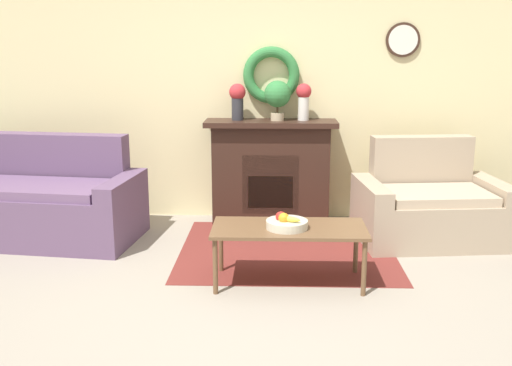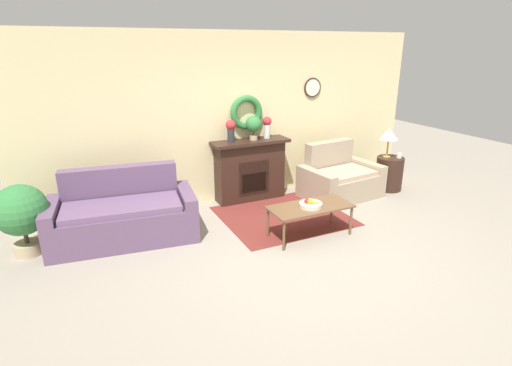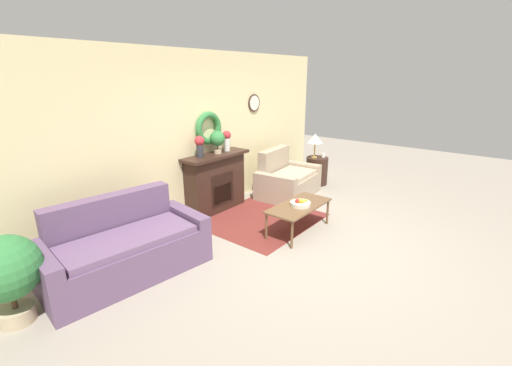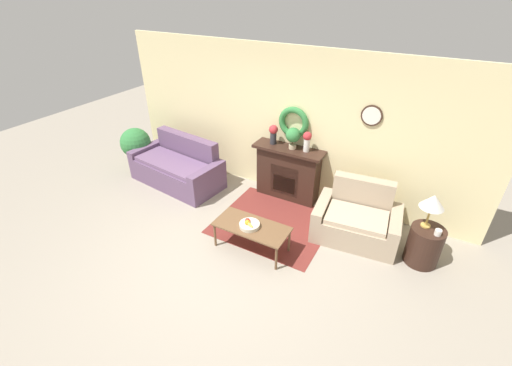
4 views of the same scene
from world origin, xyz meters
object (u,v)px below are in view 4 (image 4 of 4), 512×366
side_table_by_loveseat (424,245)px  fruit_bowl (249,225)px  potted_plant_floor_by_couch (136,144)px  table_lamp (433,202)px  vase_on_mantel_right (307,140)px  coffee_table (252,228)px  vase_on_mantel_left (273,133)px  loveseat_right (357,220)px  fireplace (288,172)px  couch_left (178,168)px  potted_plant_on_mantel (293,136)px  mug (438,232)px

side_table_by_loveseat → fruit_bowl: bearing=-156.7°
potted_plant_floor_by_couch → table_lamp: bearing=-0.5°
vase_on_mantel_right → coffee_table: bearing=-95.8°
fruit_bowl → vase_on_mantel_left: size_ratio=0.86×
loveseat_right → vase_on_mantel_left: 2.07m
loveseat_right → fruit_bowl: 1.74m
side_table_by_loveseat → vase_on_mantel_right: bearing=163.1°
fireplace → table_lamp: table_lamp is taller
side_table_by_loveseat → couch_left: bearing=179.4°
coffee_table → vase_on_mantel_left: (-0.48, 1.62, 0.83)m
side_table_by_loveseat → loveseat_right: bearing=173.3°
vase_on_mantel_left → potted_plant_on_mantel: bearing=-3.0°
coffee_table → side_table_by_loveseat: size_ratio=1.90×
couch_left → loveseat_right: 3.59m
vase_on_mantel_left → vase_on_mantel_right: vase_on_mantel_right is taller
loveseat_right → fireplace: bearing=153.9°
loveseat_right → mug: (1.11, -0.20, 0.34)m
couch_left → fruit_bowl: size_ratio=6.42×
potted_plant_floor_by_couch → loveseat_right: bearing=0.2°
couch_left → fruit_bowl: 2.50m
potted_plant_on_mantel → vase_on_mantel_right: bearing=4.5°
side_table_by_loveseat → coffee_table: bearing=-157.2°
coffee_table → mug: (2.41, 0.89, 0.24)m
potted_plant_floor_by_couch → fruit_bowl: bearing=-17.8°
fruit_bowl → vase_on_mantel_left: vase_on_mantel_left is taller
table_lamp → potted_plant_on_mantel: (-2.33, 0.58, 0.25)m
vase_on_mantel_right → table_lamp: bearing=-16.2°
potted_plant_on_mantel → couch_left: bearing=-165.2°
fruit_bowl → vase_on_mantel_right: 1.83m
coffee_table → potted_plant_on_mantel: potted_plant_on_mantel is taller
loveseat_right → fruit_bowl: loveseat_right is taller
vase_on_mantel_left → potted_plant_on_mantel: potted_plant_on_mantel is taller
coffee_table → mug: mug is taller
fruit_bowl → mug: mug is taller
loveseat_right → potted_plant_on_mantel: (-1.39, 0.51, 0.96)m
fruit_bowl → potted_plant_on_mantel: size_ratio=0.79×
fruit_bowl → vase_on_mantel_right: size_ratio=0.86×
side_table_by_loveseat → potted_plant_on_mantel: potted_plant_on_mantel is taller
couch_left → vase_on_mantel_right: bearing=20.7°
loveseat_right → side_table_by_loveseat: 1.01m
coffee_table → potted_plant_on_mantel: (-0.09, 1.60, 0.87)m
fruit_bowl → potted_plant_on_mantel: (-0.07, 1.64, 0.79)m
side_table_by_loveseat → vase_on_mantel_left: vase_on_mantel_left is taller
coffee_table → vase_on_mantel_right: vase_on_mantel_right is taller
fruit_bowl → table_lamp: table_lamp is taller
potted_plant_on_mantel → potted_plant_floor_by_couch: (-3.36, -0.53, -0.70)m
fruit_bowl → fireplace: bearing=94.4°
fruit_bowl → vase_on_mantel_right: (0.19, 1.66, 0.75)m
coffee_table → potted_plant_floor_by_couch: bearing=162.8°
couch_left → loveseat_right: size_ratio=1.43×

